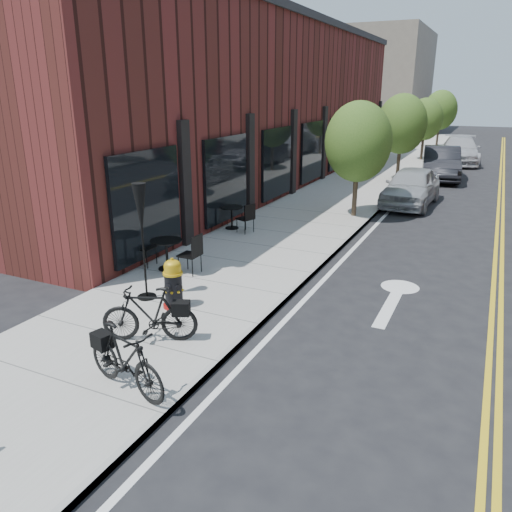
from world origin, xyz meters
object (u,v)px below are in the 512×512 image
Objects in this scene: bistro_set_c at (232,214)px; parked_car_b at (441,163)px; parked_car_a at (411,187)px; parked_car_c at (460,150)px; bicycle_right at (125,360)px; bicycle_left at (149,314)px; patio_umbrella at (141,217)px; fire_hydrant at (173,284)px; bistro_set_b at (167,250)px.

bistro_set_c is 13.83m from parked_car_b.
parked_car_a is at bearing 75.83° from bistro_set_c.
bicycle_right is at bearing -99.94° from parked_car_c.
parked_car_b is 6.35m from parked_car_c.
parked_car_c reaches higher than bicycle_left.
bicycle_right is 0.69× the size of patio_umbrella.
fire_hydrant is 12.34m from parked_car_a.
bicycle_left is 3.64m from bistro_set_b.
parked_car_a is at bearing 100.85° from fire_hydrant.
bistro_set_c is 0.32× the size of parked_car_c.
parked_car_b is at bearing 75.74° from bistro_set_b.
bistro_set_c is 0.40× the size of parked_car_a.
parked_car_b is (1.96, 21.44, 0.18)m from bicycle_right.
bicycle_right is at bearing -93.68° from parked_car_a.
fire_hydrant reaches higher than bicycle_left.
parked_car_b reaches higher than bistro_set_b.
bistro_set_b is (-2.47, 4.51, -0.02)m from bicycle_right.
bicycle_left is 0.39× the size of parked_car_a.
bicycle_right is at bearing -50.96° from bistro_set_c.
patio_umbrella is 25.29m from parked_car_c.
parked_car_a is (4.40, 6.32, 0.16)m from bistro_set_c.
bicycle_left is at bearing -50.66° from patio_umbrella.
bistro_set_c is at bearing 99.84° from patio_umbrella.
bicycle_left is (0.44, -1.35, 0.01)m from fire_hydrant.
bicycle_right is 0.98× the size of bistro_set_c.
parked_car_a is (4.06, 10.27, 0.13)m from bistro_set_b.
parked_car_a reaches higher than bistro_set_b.
patio_umbrella reaches higher than bistro_set_b.
parked_car_a is at bearing 8.13° from bicycle_right.
fire_hydrant is 0.61× the size of bistro_set_c.
parked_car_a reaches higher than fire_hydrant.
bistro_set_b is (-1.41, 1.78, -0.01)m from fire_hydrant.
fire_hydrant is at bearing -102.85° from parked_car_c.
bicycle_right is at bearing -60.92° from bistro_set_b.
bistro_set_b is 0.41× the size of parked_car_a.
bicycle_left is at bearing -52.14° from bistro_set_c.
fire_hydrant is 0.43× the size of patio_umbrella.
bicycle_left is 2.28m from patio_umbrella.
parked_car_c is at bearing 80.46° from patio_umbrella.
fire_hydrant is 2.93m from bicycle_right.
fire_hydrant is 0.21× the size of parked_car_b.
parked_car_b is at bearing 89.29° from parked_car_a.
patio_umbrella reaches higher than bicycle_right.
patio_umbrella reaches higher than fire_hydrant.
bicycle_left is at bearing -101.52° from parked_car_c.
bistro_set_c is at bearing -110.06° from parked_car_c.
patio_umbrella is at bearing -103.59° from parked_car_a.
bicycle_left is 0.99× the size of bicycle_right.
bicycle_right is 0.95× the size of bistro_set_b.
patio_umbrella is at bearing -59.47° from bistro_set_c.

